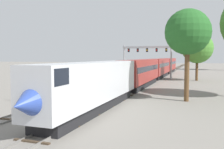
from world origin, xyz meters
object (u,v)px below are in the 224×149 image
at_px(passenger_train, 152,69).
at_px(signal_gantry, 147,54).
at_px(trackside_tree_left, 188,32).
at_px(stop_sign, 20,86).
at_px(trackside_tree_right, 197,48).

relative_size(passenger_train, signal_gantry, 6.94).
bearing_deg(trackside_tree_left, signal_gantry, 110.14).
xyz_separation_m(passenger_train, trackside_tree_left, (8.38, -23.41, 5.57)).
height_order(signal_gantry, stop_sign, signal_gantry).
relative_size(passenger_train, stop_sign, 29.15).
bearing_deg(trackside_tree_left, trackside_tree_right, 88.17).
bearing_deg(trackside_tree_right, trackside_tree_left, -91.83).
relative_size(stop_sign, trackside_tree_right, 0.27).
height_order(passenger_train, stop_sign, passenger_train).
xyz_separation_m(stop_sign, trackside_tree_right, (19.27, 34.65, 5.38)).
distance_m(passenger_train, trackside_tree_right, 11.18).
relative_size(signal_gantry, trackside_tree_right, 1.13).
bearing_deg(trackside_tree_right, passenger_train, -155.64).
xyz_separation_m(signal_gantry, trackside_tree_right, (11.52, -1.39, 1.22)).
relative_size(passenger_train, trackside_tree_right, 7.85).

